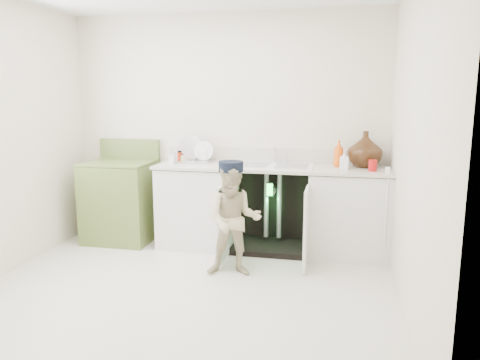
% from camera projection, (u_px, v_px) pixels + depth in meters
% --- Properties ---
extents(ground, '(3.50, 3.50, 0.00)m').
position_uv_depth(ground, '(187.00, 290.00, 3.97)').
color(ground, beige).
rests_on(ground, ground).
extents(room_shell, '(6.00, 5.50, 1.26)m').
position_uv_depth(room_shell, '(183.00, 143.00, 3.74)').
color(room_shell, silver).
rests_on(room_shell, ground).
extents(counter_run, '(2.44, 1.02, 1.26)m').
position_uv_depth(counter_run, '(275.00, 205.00, 4.93)').
color(counter_run, silver).
rests_on(counter_run, ground).
extents(avocado_stove, '(0.72, 0.65, 1.12)m').
position_uv_depth(avocado_stove, '(121.00, 200.00, 5.26)').
color(avocado_stove, olive).
rests_on(avocado_stove, ground).
extents(repair_worker, '(0.57, 0.68, 1.05)m').
position_uv_depth(repair_worker, '(234.00, 219.00, 4.22)').
color(repair_worker, beige).
rests_on(repair_worker, ground).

